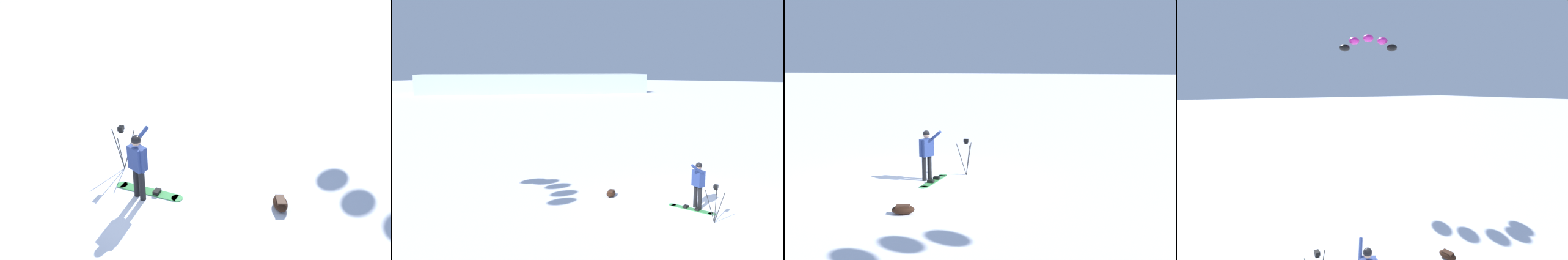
% 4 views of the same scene
% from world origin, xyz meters
% --- Properties ---
extents(traction_kite, '(3.80, 2.87, 1.05)m').
position_xyz_m(traction_kite, '(-6.01, -11.11, 8.29)').
color(traction_kite, black).
extents(gear_bag_large, '(0.44, 0.63, 0.23)m').
position_xyz_m(gear_bag_large, '(-3.02, -0.80, 0.12)').
color(gear_bag_large, black).
rests_on(gear_bag_large, ground_plane).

